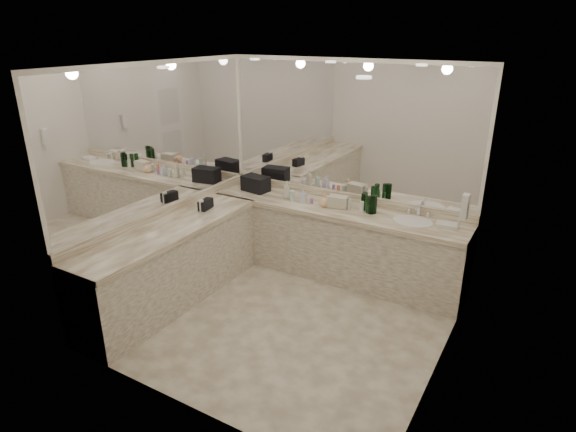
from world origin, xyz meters
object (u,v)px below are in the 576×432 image
Objects in this scene: wall_phone at (465,207)px; black_toiletry_bag at (256,184)px; hand_towel at (447,225)px; soap_bottle_a at (287,190)px; soap_bottle_b at (303,195)px; sink at (413,222)px; soap_bottle_c at (325,200)px; cream_cosmetic_case at (338,202)px.

wall_phone is 2.80m from black_toiletry_bag.
black_toiletry_bag is at bearing -179.86° from hand_towel.
soap_bottle_a reaches higher than soap_bottle_b.
black_toiletry_bag reaches higher than sink.
soap_bottle_c is (-1.67, 0.45, -0.37)m from wall_phone.
black_toiletry_bag is at bearing 170.78° from cream_cosmetic_case.
hand_towel is at bearing 2.40° from soap_bottle_b.
soap_bottle_b is 1.01× the size of soap_bottle_c.
soap_bottle_a is (-1.98, -0.06, 0.09)m from hand_towel.
sink is at bearing -173.80° from hand_towel.
soap_bottle_b is (-1.98, 0.47, -0.37)m from wall_phone.
soap_bottle_b is at bearing -5.09° from black_toiletry_bag.
soap_bottle_a is (-2.23, 0.48, -0.34)m from wall_phone.
sink is 1.90× the size of hand_towel.
soap_bottle_a is at bearing -178.38° from hand_towel.
cream_cosmetic_case is (1.21, -0.03, -0.03)m from black_toiletry_bag.
black_toiletry_bag is 0.51m from soap_bottle_a.
wall_phone is at bearing -39.57° from sink.
sink is at bearing 1.39° from soap_bottle_b.
cream_cosmetic_case is 0.46m from soap_bottle_b.
soap_bottle_c is at bearing -3.69° from soap_bottle_a.
soap_bottle_a is (0.51, -0.05, 0.01)m from black_toiletry_bag.
wall_phone reaches higher than soap_bottle_a.
black_toiletry_bag reaches higher than hand_towel.
soap_bottle_b is at bearing -3.94° from soap_bottle_a.
cream_cosmetic_case is at bearing -178.23° from hand_towel.
wall_phone is at bearing -65.99° from hand_towel.
hand_towel is (-0.24, 0.54, -0.43)m from wall_phone.
black_toiletry_bag is at bearing 168.94° from wall_phone.
hand_towel is at bearing 114.01° from wall_phone.
sink is 1.62m from soap_bottle_a.
hand_towel is at bearing 3.65° from soap_bottle_c.
hand_towel is 1.38× the size of soap_bottle_b.
sink is at bearing -7.66° from cream_cosmetic_case.
cream_cosmetic_case is (-0.91, 0.00, 0.07)m from sink.
cream_cosmetic_case is (-1.52, 0.50, -0.38)m from wall_phone.
soap_bottle_a is (-0.71, -0.02, 0.05)m from cream_cosmetic_case.
soap_bottle_c is at bearing -176.35° from hand_towel.
wall_phone is 0.69× the size of black_toiletry_bag.
sink is 1.96× the size of soap_bottle_a.
cream_cosmetic_case is 1.03× the size of soap_bottle_a.
soap_bottle_a is at bearing 176.06° from soap_bottle_b.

